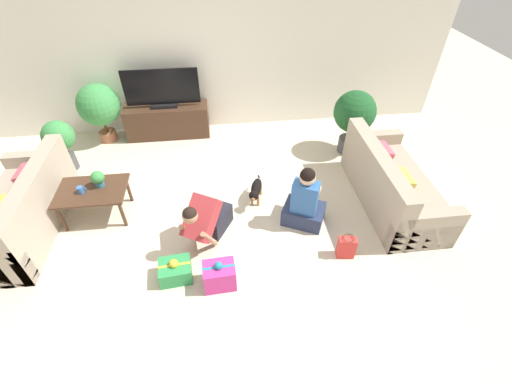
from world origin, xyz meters
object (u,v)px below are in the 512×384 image
(gift_box_a, at_px, (175,271))
(potted_plant_corner_right, at_px, (354,115))
(tv, at_px, (162,90))
(tv_console, at_px, (168,121))
(coffee_table, at_px, (92,193))
(sofa_left, at_px, (23,211))
(person_kneeling, at_px, (207,219))
(person_sitting, at_px, (305,203))
(dog, at_px, (256,190))
(gift_bag_a, at_px, (346,247))
(gift_box_b, at_px, (220,275))
(tabletop_plant, at_px, (98,178))
(mug, at_px, (81,190))
(sofa_right, at_px, (390,185))
(potted_plant_corner_left, at_px, (60,139))
(potted_plant_back_left, at_px, (99,106))

(gift_box_a, bearing_deg, potted_plant_corner_right, 39.37)
(potted_plant_corner_right, bearing_deg, tv, 163.95)
(tv_console, bearing_deg, coffee_table, -111.81)
(coffee_table, bearing_deg, gift_box_a, -46.50)
(sofa_left, distance_m, person_kneeling, 2.36)
(tv_console, bearing_deg, person_sitting, -51.86)
(dog, relative_size, gift_box_a, 1.42)
(gift_bag_a, bearing_deg, gift_box_b, -171.41)
(dog, height_order, tabletop_plant, tabletop_plant)
(coffee_table, height_order, mug, mug)
(potted_plant_corner_right, distance_m, gift_bag_a, 2.37)
(tv_console, xyz_separation_m, person_sitting, (1.92, -2.44, 0.05))
(mug, bearing_deg, person_kneeling, -19.42)
(sofa_right, height_order, gift_bag_a, sofa_right)
(dog, height_order, gift_bag_a, dog)
(person_sitting, distance_m, gift_bag_a, 0.75)
(gift_bag_a, bearing_deg, tv, 126.92)
(potted_plant_corner_left, bearing_deg, sofa_right, -15.90)
(potted_plant_corner_right, height_order, gift_bag_a, potted_plant_corner_right)
(sofa_left, xyz_separation_m, sofa_right, (4.84, -0.04, 0.00))
(tabletop_plant, bearing_deg, sofa_right, -3.70)
(dog, xyz_separation_m, gift_box_b, (-0.56, -1.31, -0.07))
(tv_console, distance_m, tv, 0.57)
(person_kneeling, relative_size, dog, 1.55)
(sofa_right, height_order, tv, tv)
(tv_console, xyz_separation_m, potted_plant_corner_right, (3.05, -0.88, 0.39))
(tv_console, distance_m, gift_bag_a, 3.84)
(gift_box_a, bearing_deg, potted_plant_back_left, 113.72)
(potted_plant_corner_right, bearing_deg, person_kneeling, -144.33)
(potted_plant_corner_right, bearing_deg, tabletop_plant, -164.38)
(tv, relative_size, gift_bag_a, 3.92)
(person_kneeling, height_order, gift_box_a, person_kneeling)
(potted_plant_back_left, xyz_separation_m, person_kneeling, (1.73, -2.54, -0.32))
(mug, distance_m, tabletop_plant, 0.25)
(sofa_right, bearing_deg, mug, 88.05)
(potted_plant_corner_left, height_order, dog, potted_plant_corner_left)
(potted_plant_corner_right, xyz_separation_m, gift_bag_a, (-0.75, -2.19, -0.53))
(person_sitting, xyz_separation_m, gift_box_b, (-1.13, -0.85, -0.18))
(dog, bearing_deg, potted_plant_corner_left, 174.03)
(potted_plant_back_left, bearing_deg, gift_box_b, -60.28)
(tv, distance_m, gift_bag_a, 3.90)
(sofa_left, relative_size, tv, 1.53)
(sofa_left, height_order, tv, tv)
(potted_plant_corner_left, distance_m, gift_bag_a, 4.43)
(potted_plant_back_left, height_order, person_kneeling, potted_plant_back_left)
(sofa_left, relative_size, sofa_right, 1.00)
(tv_console, relative_size, gift_bag_a, 4.53)
(gift_box_b, xyz_separation_m, mug, (-1.69, 1.26, 0.34))
(sofa_left, bearing_deg, mug, 97.49)
(sofa_left, distance_m, gift_box_b, 2.70)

